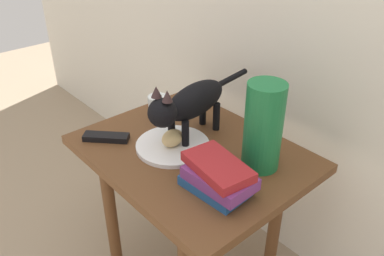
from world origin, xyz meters
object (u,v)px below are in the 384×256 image
side_table (192,172)px  tv_remote (106,137)px  cat (190,103)px  green_vase (263,127)px  bread_roll (172,138)px  plate (173,146)px  candle_jar (158,108)px  book_stack (218,177)px

side_table → tv_remote: bearing=-142.9°
cat → tv_remote: size_ratio=3.18×
green_vase → tv_remote: (-0.43, -0.27, -0.12)m
bread_roll → tv_remote: (-0.19, -0.13, -0.03)m
side_table → tv_remote: (-0.23, -0.18, 0.10)m
plate → tv_remote: tv_remote is taller
side_table → bread_roll: size_ratio=8.86×
plate → bread_roll: size_ratio=2.98×
side_table → cat: (-0.06, 0.04, 0.22)m
bread_roll → candle_jar: 0.21m
tv_remote → plate: bearing=-6.0°
plate → side_table: bearing=37.5°
candle_jar → tv_remote: size_ratio=0.57×
plate → bread_roll: bearing=-47.3°
plate → candle_jar: size_ratio=2.80×
side_table → tv_remote: 0.31m
green_vase → side_table: bearing=-154.1°
tv_remote → green_vase: bearing=-10.7°
bread_roll → plate: bearing=132.7°
book_stack → green_vase: size_ratio=0.78×
candle_jar → tv_remote: 0.23m
green_vase → candle_jar: green_vase is taller
side_table → cat: size_ratio=1.49×
bread_roll → green_vase: 0.30m
book_stack → candle_jar: book_stack is taller
bread_roll → green_vase: size_ratio=0.30×
side_table → green_vase: bearing=25.9°
plate → tv_remote: (-0.18, -0.14, 0.00)m
side_table → cat: bearing=145.4°
plate → bread_roll: 0.03m
book_stack → tv_remote: bearing=-167.8°
candle_jar → cat: bearing=-3.0°
book_stack → plate: bearing=170.0°
bread_roll → cat: size_ratio=0.17×
cat → candle_jar: 0.21m
cat → candle_jar: bearing=177.0°
cat → side_table: bearing=-34.6°
side_table → green_vase: green_vase is taller
cat → green_vase: size_ratio=1.77×
cat → book_stack: size_ratio=2.26×
plate → book_stack: 0.26m
cat → candle_jar: cat is taller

